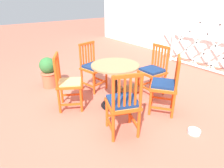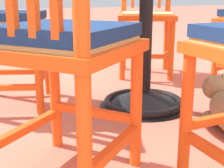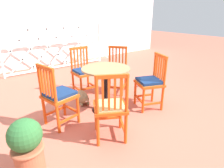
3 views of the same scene
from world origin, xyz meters
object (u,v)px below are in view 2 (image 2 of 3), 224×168
at_px(orange_chair_by_planter, 60,45).
at_px(orange_chair_near_fence, 146,16).
at_px(orange_chair_facing_out, 4,23).
at_px(cafe_table, 145,55).

bearing_deg(orange_chair_by_planter, orange_chair_near_fence, -131.57).
bearing_deg(orange_chair_by_planter, orange_chair_facing_out, -87.69).
distance_m(cafe_table, orange_chair_near_fence, 0.77).
height_order(cafe_table, orange_chair_by_planter, orange_chair_by_planter).
relative_size(orange_chair_near_fence, orange_chair_by_planter, 1.00).
bearing_deg(orange_chair_facing_out, orange_chair_by_planter, 92.31).
height_order(orange_chair_near_fence, orange_chair_facing_out, same).
xyz_separation_m(cafe_table, orange_chair_facing_out, (0.64, -0.37, 0.16)).
relative_size(cafe_table, orange_chair_facing_out, 0.83).
height_order(cafe_table, orange_chair_near_fence, orange_chair_near_fence).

